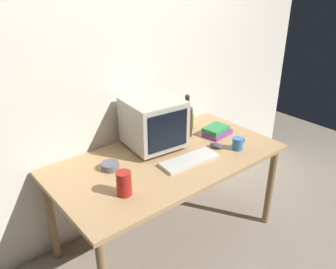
{
  "coord_description": "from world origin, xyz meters",
  "views": [
    {
      "loc": [
        -1.35,
        -1.64,
        1.92
      ],
      "look_at": [
        0.0,
        0.0,
        0.91
      ],
      "focal_mm": 36.9,
      "sensor_mm": 36.0,
      "label": 1
    }
  ],
  "objects_px": {
    "keyboard": "(190,160)",
    "mug": "(238,144)",
    "metal_canister": "(124,183)",
    "bottle_short": "(190,120)",
    "book_stack": "(217,131)",
    "crt_monitor": "(153,123)",
    "bottle_tall": "(187,121)",
    "cd_spindle": "(110,166)",
    "computer_mouse": "(216,146)"
  },
  "relations": [
    {
      "from": "metal_canister",
      "to": "mug",
      "type": "bearing_deg",
      "value": -2.9
    },
    {
      "from": "mug",
      "to": "bottle_short",
      "type": "bearing_deg",
      "value": 92.15
    },
    {
      "from": "keyboard",
      "to": "metal_canister",
      "type": "distance_m",
      "value": 0.56
    },
    {
      "from": "computer_mouse",
      "to": "metal_canister",
      "type": "bearing_deg",
      "value": 172.89
    },
    {
      "from": "computer_mouse",
      "to": "bottle_short",
      "type": "bearing_deg",
      "value": 65.6
    },
    {
      "from": "keyboard",
      "to": "mug",
      "type": "distance_m",
      "value": 0.41
    },
    {
      "from": "bottle_short",
      "to": "mug",
      "type": "bearing_deg",
      "value": -87.85
    },
    {
      "from": "crt_monitor",
      "to": "mug",
      "type": "relative_size",
      "value": 3.5
    },
    {
      "from": "bottle_short",
      "to": "metal_canister",
      "type": "height_order",
      "value": "bottle_short"
    },
    {
      "from": "bottle_short",
      "to": "keyboard",
      "type": "bearing_deg",
      "value": -132.56
    },
    {
      "from": "crt_monitor",
      "to": "keyboard",
      "type": "height_order",
      "value": "crt_monitor"
    },
    {
      "from": "mug",
      "to": "cd_spindle",
      "type": "relative_size",
      "value": 1.0
    },
    {
      "from": "crt_monitor",
      "to": "bottle_tall",
      "type": "bearing_deg",
      "value": -1.98
    },
    {
      "from": "keyboard",
      "to": "metal_canister",
      "type": "relative_size",
      "value": 2.8
    },
    {
      "from": "book_stack",
      "to": "mug",
      "type": "bearing_deg",
      "value": -102.77
    },
    {
      "from": "metal_canister",
      "to": "cd_spindle",
      "type": "bearing_deg",
      "value": 74.6
    },
    {
      "from": "metal_canister",
      "to": "keyboard",
      "type": "bearing_deg",
      "value": 3.79
    },
    {
      "from": "book_stack",
      "to": "keyboard",
      "type": "bearing_deg",
      "value": -158.4
    },
    {
      "from": "bottle_short",
      "to": "bottle_tall",
      "type": "bearing_deg",
      "value": -141.98
    },
    {
      "from": "keyboard",
      "to": "computer_mouse",
      "type": "bearing_deg",
      "value": 10.54
    },
    {
      "from": "cd_spindle",
      "to": "computer_mouse",
      "type": "bearing_deg",
      "value": -17.16
    },
    {
      "from": "computer_mouse",
      "to": "cd_spindle",
      "type": "distance_m",
      "value": 0.8
    },
    {
      "from": "bottle_tall",
      "to": "mug",
      "type": "xyz_separation_m",
      "value": [
        0.13,
        -0.41,
        -0.08
      ]
    },
    {
      "from": "keyboard",
      "to": "cd_spindle",
      "type": "bearing_deg",
      "value": 155.51
    },
    {
      "from": "keyboard",
      "to": "bottle_tall",
      "type": "xyz_separation_m",
      "value": [
        0.27,
        0.33,
        0.12
      ]
    },
    {
      "from": "computer_mouse",
      "to": "bottle_short",
      "type": "relative_size",
      "value": 0.53
    },
    {
      "from": "bottle_tall",
      "to": "mug",
      "type": "distance_m",
      "value": 0.44
    },
    {
      "from": "mug",
      "to": "computer_mouse",
      "type": "bearing_deg",
      "value": 133.38
    },
    {
      "from": "computer_mouse",
      "to": "cd_spindle",
      "type": "height_order",
      "value": "cd_spindle"
    },
    {
      "from": "bottle_short",
      "to": "book_stack",
      "type": "relative_size",
      "value": 0.79
    },
    {
      "from": "computer_mouse",
      "to": "bottle_tall",
      "type": "distance_m",
      "value": 0.32
    },
    {
      "from": "bottle_short",
      "to": "cd_spindle",
      "type": "bearing_deg",
      "value": -169.85
    },
    {
      "from": "bottle_tall",
      "to": "cd_spindle",
      "type": "distance_m",
      "value": 0.75
    },
    {
      "from": "mug",
      "to": "metal_canister",
      "type": "xyz_separation_m",
      "value": [
        -0.96,
        0.05,
        0.03
      ]
    },
    {
      "from": "mug",
      "to": "book_stack",
      "type": "bearing_deg",
      "value": 77.23
    },
    {
      "from": "book_stack",
      "to": "metal_canister",
      "type": "xyz_separation_m",
      "value": [
        -1.02,
        -0.22,
        0.04
      ]
    },
    {
      "from": "crt_monitor",
      "to": "book_stack",
      "type": "bearing_deg",
      "value": -16.87
    },
    {
      "from": "crt_monitor",
      "to": "mug",
      "type": "xyz_separation_m",
      "value": [
        0.45,
        -0.42,
        -0.15
      ]
    },
    {
      "from": "mug",
      "to": "cd_spindle",
      "type": "height_order",
      "value": "mug"
    },
    {
      "from": "mug",
      "to": "metal_canister",
      "type": "relative_size",
      "value": 0.8
    },
    {
      "from": "metal_canister",
      "to": "bottle_short",
      "type": "bearing_deg",
      "value": 25.89
    },
    {
      "from": "keyboard",
      "to": "cd_spindle",
      "type": "distance_m",
      "value": 0.54
    },
    {
      "from": "bottle_short",
      "to": "book_stack",
      "type": "distance_m",
      "value": 0.25
    },
    {
      "from": "bottle_tall",
      "to": "crt_monitor",
      "type": "bearing_deg",
      "value": 178.02
    },
    {
      "from": "crt_monitor",
      "to": "bottle_short",
      "type": "bearing_deg",
      "value": 10.3
    },
    {
      "from": "book_stack",
      "to": "mug",
      "type": "distance_m",
      "value": 0.28
    },
    {
      "from": "computer_mouse",
      "to": "metal_canister",
      "type": "height_order",
      "value": "metal_canister"
    },
    {
      "from": "computer_mouse",
      "to": "bottle_tall",
      "type": "bearing_deg",
      "value": 83.43
    },
    {
      "from": "keyboard",
      "to": "mug",
      "type": "xyz_separation_m",
      "value": [
        0.4,
        -0.09,
        0.03
      ]
    },
    {
      "from": "book_stack",
      "to": "cd_spindle",
      "type": "bearing_deg",
      "value": 175.0
    }
  ]
}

